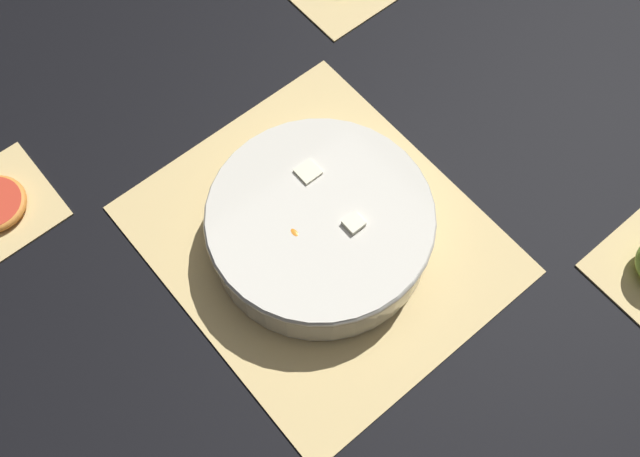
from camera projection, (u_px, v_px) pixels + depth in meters
ground_plane at (320, 240)px, 0.95m from camera, size 6.00×6.00×0.00m
bamboo_mat_center at (320, 239)px, 0.94m from camera, size 0.43×0.37×0.01m
fruit_salad_bowl at (320, 225)px, 0.91m from camera, size 0.28×0.28×0.07m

